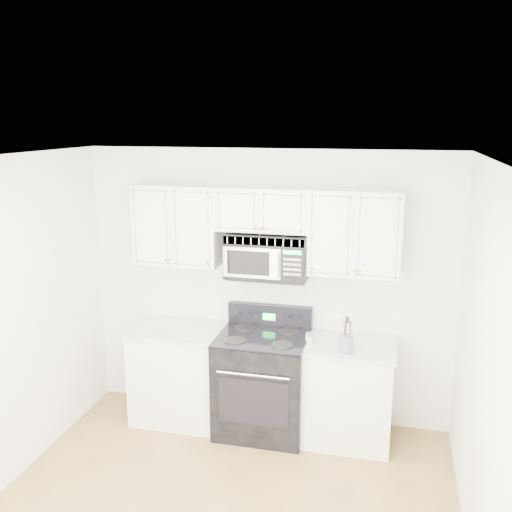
% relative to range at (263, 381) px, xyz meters
% --- Properties ---
extents(room, '(3.51, 3.51, 2.61)m').
position_rel_range_xyz_m(room, '(-0.04, -1.41, 0.82)').
color(room, olive).
rests_on(room, ground).
extents(base_cabinet_left, '(0.86, 0.65, 0.92)m').
position_rel_range_xyz_m(base_cabinet_left, '(-0.84, 0.03, -0.06)').
color(base_cabinet_left, silver).
rests_on(base_cabinet_left, ground).
extents(base_cabinet_right, '(0.86, 0.65, 0.92)m').
position_rel_range_xyz_m(base_cabinet_right, '(0.76, 0.03, -0.06)').
color(base_cabinet_right, silver).
rests_on(base_cabinet_right, ground).
extents(range, '(0.81, 0.74, 1.13)m').
position_rel_range_xyz_m(range, '(0.00, 0.00, 0.00)').
color(range, black).
rests_on(range, ground).
extents(upper_cabinets, '(2.44, 0.37, 0.75)m').
position_rel_range_xyz_m(upper_cabinets, '(-0.04, 0.18, 1.45)').
color(upper_cabinets, silver).
rests_on(upper_cabinets, ground).
extents(microwave, '(0.75, 0.42, 0.41)m').
position_rel_range_xyz_m(microwave, '(0.00, 0.15, 1.17)').
color(microwave, black).
rests_on(microwave, ground).
extents(utensil_crock, '(0.12, 0.12, 0.32)m').
position_rel_range_xyz_m(utensil_crock, '(0.77, -0.17, 0.52)').
color(utensil_crock, slate).
rests_on(utensil_crock, base_cabinet_right).
extents(shaker_salt, '(0.04, 0.04, 0.09)m').
position_rel_range_xyz_m(shaker_salt, '(0.41, -0.00, 0.48)').
color(shaker_salt, silver).
rests_on(shaker_salt, base_cabinet_right).
extents(shaker_pepper, '(0.04, 0.04, 0.09)m').
position_rel_range_xyz_m(shaker_pepper, '(0.44, -0.07, 0.48)').
color(shaker_pepper, silver).
rests_on(shaker_pepper, base_cabinet_right).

